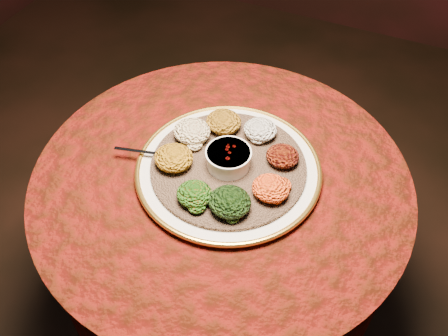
% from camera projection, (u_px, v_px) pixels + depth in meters
% --- Properties ---
extents(table, '(0.96, 0.96, 0.73)m').
position_uv_depth(table, '(221.00, 218.00, 1.39)').
color(table, black).
rests_on(table, ground).
extents(platter, '(0.58, 0.58, 0.02)m').
position_uv_depth(platter, '(228.00, 169.00, 1.25)').
color(platter, beige).
rests_on(platter, table).
extents(injera, '(0.49, 0.49, 0.01)m').
position_uv_depth(injera, '(228.00, 166.00, 1.25)').
color(injera, brown).
rests_on(injera, platter).
extents(stew_bowl, '(0.11, 0.11, 0.05)m').
position_uv_depth(stew_bowl, '(228.00, 158.00, 1.22)').
color(stew_bowl, white).
rests_on(stew_bowl, injera).
extents(spoon, '(0.15, 0.05, 0.01)m').
position_uv_depth(spoon, '(160.00, 154.00, 1.26)').
color(spoon, silver).
rests_on(spoon, injera).
extents(portion_ayib, '(0.09, 0.08, 0.04)m').
position_uv_depth(portion_ayib, '(260.00, 129.00, 1.30)').
color(portion_ayib, beige).
rests_on(portion_ayib, injera).
extents(portion_kitfo, '(0.08, 0.08, 0.04)m').
position_uv_depth(portion_kitfo, '(283.00, 156.00, 1.24)').
color(portion_kitfo, black).
rests_on(portion_kitfo, injera).
extents(portion_tikil, '(0.09, 0.08, 0.04)m').
position_uv_depth(portion_tikil, '(271.00, 188.00, 1.16)').
color(portion_tikil, '#B46D0F').
rests_on(portion_tikil, injera).
extents(portion_gomen, '(0.10, 0.09, 0.05)m').
position_uv_depth(portion_gomen, '(230.00, 202.00, 1.13)').
color(portion_gomen, black).
rests_on(portion_gomen, injera).
extents(portion_mixveg, '(0.08, 0.08, 0.04)m').
position_uv_depth(portion_mixveg, '(194.00, 194.00, 1.15)').
color(portion_mixveg, '#A5290A').
rests_on(portion_mixveg, injera).
extents(portion_kik, '(0.10, 0.09, 0.05)m').
position_uv_depth(portion_kik, '(174.00, 158.00, 1.23)').
color(portion_kik, '#A5660E').
rests_on(portion_kik, injera).
extents(portion_timatim, '(0.10, 0.09, 0.05)m').
position_uv_depth(portion_timatim, '(192.00, 131.00, 1.29)').
color(portion_timatim, '#720906').
rests_on(portion_timatim, injera).
extents(portion_shiro, '(0.09, 0.09, 0.05)m').
position_uv_depth(portion_shiro, '(224.00, 122.00, 1.32)').
color(portion_shiro, '#895710').
rests_on(portion_shiro, injera).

